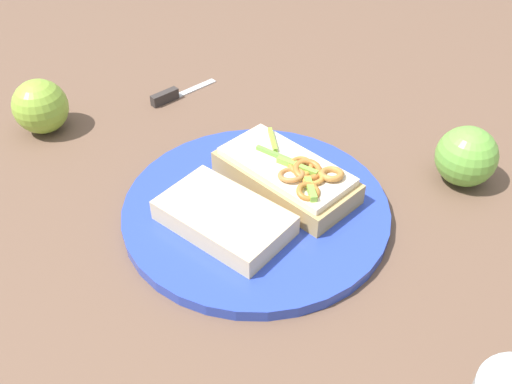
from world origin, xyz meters
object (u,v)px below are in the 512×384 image
Objects in this scene: sandwich at (287,175)px; bread_slice_side at (224,218)px; plate at (256,209)px; apple_2 at (466,156)px; apple_1 at (40,106)px; knife at (173,94)px.

bread_slice_side is (-0.03, 0.10, -0.01)m from sandwich.
plate is 4.14× the size of apple_2.
apple_2 is (-0.07, -0.21, 0.00)m from sandwich.
apple_2 reaches higher than plate.
apple_1 is at bearing -158.11° from sandwich.
apple_1 is at bearing 164.20° from knife.
bread_slice_side is 1.91× the size of apple_1.
plate is 0.05m from bread_slice_side.
apple_1 is (0.30, 0.19, 0.03)m from plate.
bread_slice_side reaches higher than knife.
plate is 0.27m from apple_2.
sandwich is at bearing -74.69° from plate.
plate is 0.29m from knife.
apple_2 is at bearing -69.33° from knife.
plate is at bearing 77.12° from apple_2.
bread_slice_side is at bearing -114.98° from knife.
plate is 0.35m from apple_1.
apple_1 reaches higher than sandwich.
bread_slice_side is at bearing 108.21° from plate.
sandwich is 1.65× the size of knife.
apple_1 is at bearing 51.77° from apple_2.
apple_1 and apple_2 have the same top height.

